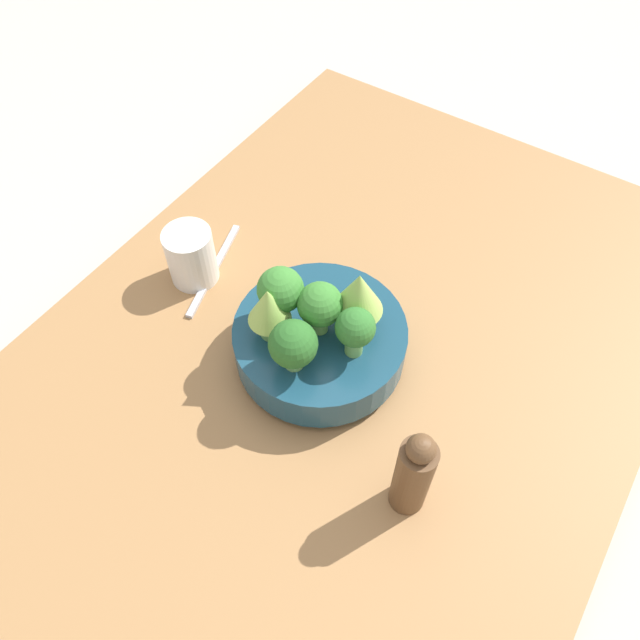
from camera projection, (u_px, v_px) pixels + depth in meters
ground_plane at (335, 373)px, 0.89m from camera, size 6.00×6.00×0.00m
table at (336, 366)px, 0.87m from camera, size 1.17×0.79×0.04m
bowl at (320, 341)px, 0.83m from camera, size 0.23×0.23×0.07m
romanesco_piece_far at (358, 295)px, 0.76m from camera, size 0.06×0.06×0.10m
broccoli_floret_center at (320, 306)px, 0.77m from camera, size 0.06×0.06×0.08m
broccoli_floret_back at (355, 329)px, 0.75m from camera, size 0.05×0.05×0.08m
broccoli_floret_right at (293, 345)px, 0.74m from camera, size 0.06×0.06×0.08m
romanesco_piece_near at (269, 308)px, 0.76m from camera, size 0.06×0.06×0.09m
broccoli_floret_front at (281, 291)px, 0.77m from camera, size 0.06×0.06×0.09m
cup at (191, 256)px, 0.91m from camera, size 0.07×0.07×0.09m
pepper_mill at (413, 474)px, 0.68m from camera, size 0.04×0.04×0.15m
fork at (214, 269)px, 0.95m from camera, size 0.18×0.06×0.01m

